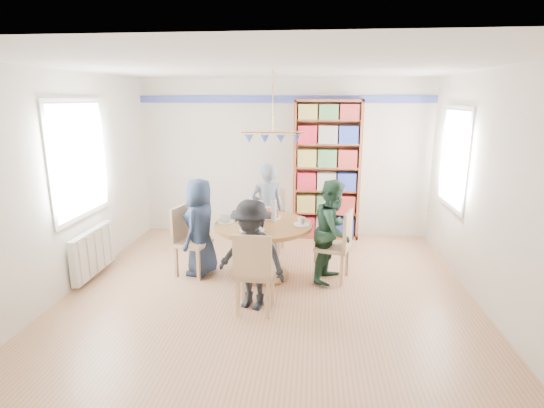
# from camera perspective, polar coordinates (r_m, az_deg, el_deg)

# --- Properties ---
(ground) EXTENTS (5.00, 5.00, 0.00)m
(ground) POSITION_cam_1_polar(r_m,az_deg,el_deg) (5.40, -0.42, -11.92)
(ground) COLOR tan
(room_shell) EXTENTS (5.00, 5.00, 5.00)m
(room_shell) POSITION_cam_1_polar(r_m,az_deg,el_deg) (5.79, -2.13, 6.93)
(room_shell) COLOR white
(room_shell) RESTS_ON ground
(radiator) EXTENTS (0.12, 1.00, 0.60)m
(radiator) POSITION_cam_1_polar(r_m,az_deg,el_deg) (6.24, -22.90, -5.94)
(radiator) COLOR silver
(radiator) RESTS_ON ground
(dining_table) EXTENTS (1.30, 1.30, 0.75)m
(dining_table) POSITION_cam_1_polar(r_m,az_deg,el_deg) (5.68, -1.17, -4.52)
(dining_table) COLOR brown
(dining_table) RESTS_ON ground
(chair_left) EXTENTS (0.51, 0.51, 0.95)m
(chair_left) POSITION_cam_1_polar(r_m,az_deg,el_deg) (5.91, -11.29, -4.41)
(chair_left) COLOR tan
(chair_left) RESTS_ON ground
(chair_right) EXTENTS (0.52, 0.52, 0.95)m
(chair_right) POSITION_cam_1_polar(r_m,az_deg,el_deg) (5.65, 8.97, -5.15)
(chair_right) COLOR tan
(chair_right) RESTS_ON ground
(chair_far) EXTENTS (0.48, 0.48, 0.99)m
(chair_far) POSITION_cam_1_polar(r_m,az_deg,el_deg) (6.69, -0.18, -1.76)
(chair_far) COLOR tan
(chair_far) RESTS_ON ground
(chair_near) EXTENTS (0.44, 0.44, 0.96)m
(chair_near) POSITION_cam_1_polar(r_m,az_deg,el_deg) (4.73, -2.40, -8.80)
(chair_near) COLOR tan
(chair_near) RESTS_ON ground
(person_left) EXTENTS (0.54, 0.72, 1.33)m
(person_left) POSITION_cam_1_polar(r_m,az_deg,el_deg) (5.83, -9.62, -3.08)
(person_left) COLOR #182236
(person_left) RESTS_ON ground
(person_right) EXTENTS (0.72, 0.80, 1.36)m
(person_right) POSITION_cam_1_polar(r_m,az_deg,el_deg) (5.60, 8.24, -3.60)
(person_right) COLOR #1A3524
(person_right) RESTS_ON ground
(person_far) EXTENTS (0.59, 0.46, 1.42)m
(person_far) POSITION_cam_1_polar(r_m,az_deg,el_deg) (6.48, -0.66, -0.75)
(person_far) COLOR gray
(person_far) RESTS_ON ground
(person_near) EXTENTS (0.94, 0.74, 1.28)m
(person_near) POSITION_cam_1_polar(r_m,az_deg,el_deg) (4.83, -2.75, -6.88)
(person_near) COLOR black
(person_near) RESTS_ON ground
(bookshelf) EXTENTS (1.12, 0.34, 2.35)m
(bookshelf) POSITION_cam_1_polar(r_m,az_deg,el_deg) (7.27, 7.36, 4.36)
(bookshelf) COLOR brown
(bookshelf) RESTS_ON ground
(tableware) EXTENTS (1.22, 1.22, 0.32)m
(tableware) POSITION_cam_1_polar(r_m,az_deg,el_deg) (5.63, -1.42, -1.88)
(tableware) COLOR white
(tableware) RESTS_ON dining_table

